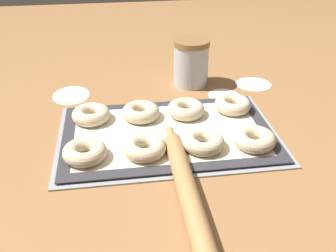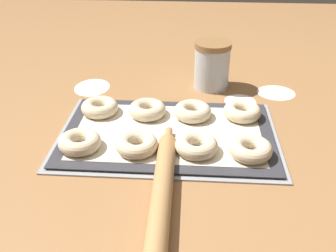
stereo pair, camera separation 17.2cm
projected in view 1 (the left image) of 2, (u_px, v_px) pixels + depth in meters
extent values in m
plane|color=olive|center=(174.00, 137.00, 0.97)|extent=(2.80, 2.80, 0.00)
cube|color=#93969B|center=(168.00, 134.00, 0.97)|extent=(0.54, 0.35, 0.01)
cube|color=#333338|center=(168.00, 133.00, 0.97)|extent=(0.51, 0.33, 0.00)
cube|color=beige|center=(168.00, 132.00, 0.97)|extent=(0.45, 0.27, 0.00)
torus|color=beige|center=(85.00, 152.00, 0.86)|extent=(0.10, 0.10, 0.03)
torus|color=beige|center=(144.00, 147.00, 0.88)|extent=(0.10, 0.10, 0.03)
torus|color=beige|center=(203.00, 142.00, 0.90)|extent=(0.10, 0.10, 0.03)
torus|color=beige|center=(255.00, 139.00, 0.91)|extent=(0.10, 0.10, 0.03)
torus|color=beige|center=(91.00, 115.00, 1.01)|extent=(0.10, 0.10, 0.03)
torus|color=beige|center=(141.00, 112.00, 1.02)|extent=(0.10, 0.10, 0.03)
torus|color=beige|center=(186.00, 109.00, 1.03)|extent=(0.10, 0.10, 0.03)
torus|color=beige|center=(233.00, 105.00, 1.06)|extent=(0.10, 0.10, 0.03)
cylinder|color=silver|center=(191.00, 65.00, 1.20)|extent=(0.11, 0.11, 0.13)
cylinder|color=olive|center=(192.00, 42.00, 1.17)|extent=(0.11, 0.11, 0.02)
cylinder|color=#AD7F4C|center=(189.00, 197.00, 0.75)|extent=(0.04, 0.39, 0.04)
cylinder|color=#AD7F4C|center=(171.00, 135.00, 0.94)|extent=(0.02, 0.05, 0.02)
ellipsoid|color=white|center=(253.00, 84.00, 1.23)|extent=(0.11, 0.10, 0.00)
ellipsoid|color=white|center=(224.00, 95.00, 1.16)|extent=(0.09, 0.10, 0.00)
ellipsoid|color=white|center=(71.00, 95.00, 1.17)|extent=(0.11, 0.13, 0.00)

